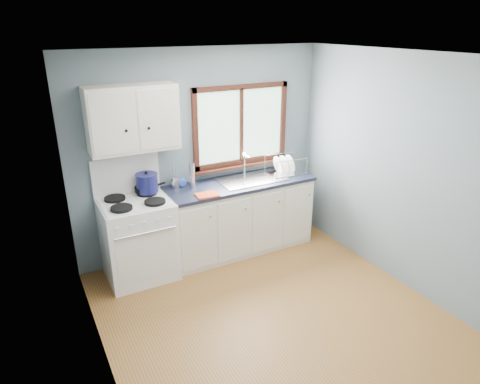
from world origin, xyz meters
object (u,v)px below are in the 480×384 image
skillet (147,189)px  dish_rack (285,168)px  base_cabinets (239,219)px  stockpot (147,183)px  utensil_crock (175,182)px  gas_range (138,237)px  thermos (192,176)px  sink (252,184)px

skillet → dish_rack: dish_rack is taller
base_cabinets → stockpot: bearing=174.2°
skillet → utensil_crock: 0.36m
gas_range → utensil_crock: bearing=20.8°
stockpot → thermos: bearing=-3.1°
utensil_crock → sink: bearing=-11.5°
skillet → dish_rack: size_ratio=0.88×
gas_range → utensil_crock: (0.55, 0.21, 0.50)m
gas_range → dish_rack: size_ratio=2.83×
gas_range → utensil_crock: gas_range is taller
base_cabinets → skillet: size_ratio=4.35×
base_cabinets → dish_rack: bearing=1.0°
base_cabinets → thermos: 0.89m
sink → utensil_crock: 0.96m
gas_range → base_cabinets: size_ratio=0.74×
base_cabinets → sink: sink is taller
gas_range → skillet: gas_range is taller
utensil_crock → thermos: (0.17, -0.11, 0.08)m
base_cabinets → utensil_crock: (-0.76, 0.19, 0.58)m
base_cabinets → thermos: size_ratio=6.11×
skillet → dish_rack: 1.80m
dish_rack → thermos: bearing=-179.0°
base_cabinets → sink: (0.18, -0.00, 0.45)m
skillet → utensil_crock: utensil_crock is taller
base_cabinets → thermos: thermos is taller
thermos → base_cabinets: bearing=-8.3°
sink → skillet: sink is taller
gas_range → stockpot: 0.62m
gas_range → thermos: 0.93m
thermos → utensil_crock: bearing=148.4°
gas_range → utensil_crock: 0.77m
utensil_crock → thermos: size_ratio=1.11×
gas_range → skillet: size_ratio=3.20×
gas_range → skillet: (0.19, 0.16, 0.49)m
gas_range → stockpot: bearing=34.9°
base_cabinets → stockpot: stockpot is taller
sink → stockpot: size_ratio=2.77×
utensil_crock → gas_range: bearing=-159.2°
gas_range → base_cabinets: gas_range is taller
utensil_crock → thermos: bearing=-31.6°
skillet → utensil_crock: bearing=-13.3°
base_cabinets → thermos: bearing=171.7°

